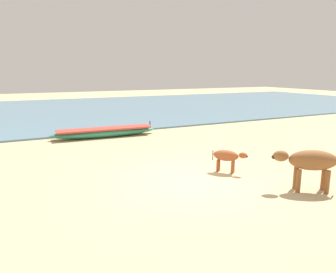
{
  "coord_description": "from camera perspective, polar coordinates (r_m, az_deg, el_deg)",
  "views": [
    {
      "loc": [
        -4.19,
        -6.91,
        2.87
      ],
      "look_at": [
        0.67,
        2.95,
        0.6
      ],
      "focal_mm": 33.59,
      "sensor_mm": 36.0,
      "label": 1
    }
  ],
  "objects": [
    {
      "name": "fishing_boat_2",
      "position": [
        14.35,
        -11.38,
        0.8
      ],
      "size": [
        4.72,
        1.06,
        0.6
      ],
      "rotation": [
        0.0,
        0.0,
        6.23
      ],
      "color": "#338C66",
      "rests_on": "ground"
    },
    {
      "name": "sea_water",
      "position": [
        24.85,
        -16.41,
        4.65
      ],
      "size": [
        60.0,
        20.0,
        0.08
      ],
      "primitive_type": "cube",
      "color": "slate",
      "rests_on": "ground"
    },
    {
      "name": "calf_near_rust",
      "position": [
        9.23,
        10.68,
        -3.58
      ],
      "size": [
        0.8,
        0.89,
        0.66
      ],
      "rotation": [
        0.0,
        0.0,
        5.41
      ],
      "color": "#9E4C28",
      "rests_on": "ground"
    },
    {
      "name": "cow_adult_brown",
      "position": [
        8.34,
        24.42,
        -4.19
      ],
      "size": [
        1.46,
        1.11,
        1.03
      ],
      "rotation": [
        0.0,
        0.0,
        2.57
      ],
      "color": "brown",
      "rests_on": "ground"
    },
    {
      "name": "ground",
      "position": [
        8.58,
        4.76,
        -7.93
      ],
      "size": [
        80.0,
        80.0,
        0.0
      ],
      "primitive_type": "plane",
      "color": "tan"
    }
  ]
}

